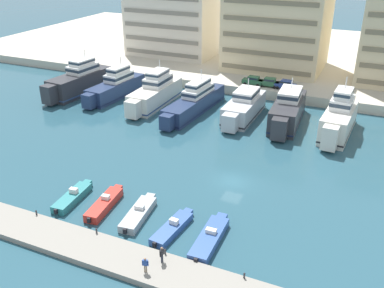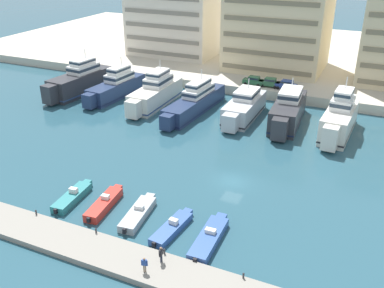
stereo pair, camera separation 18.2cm
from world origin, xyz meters
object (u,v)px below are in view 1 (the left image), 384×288
at_px(motorboat_blue_center_left, 173,228).
at_px(car_green_left, 269,82).
at_px(yacht_ivory_mid_left, 155,93).
at_px(yacht_silver_center, 244,107).
at_px(yacht_navy_center_left, 195,101).
at_px(motorboat_teal_far_left, 73,197).
at_px(motorboat_red_left, 105,204).
at_px(yacht_charcoal_far_left, 79,81).
at_px(yacht_navy_left, 116,87).
at_px(car_green_far_left, 253,80).
at_px(pedestrian_mid_deck, 145,264).
at_px(motorboat_grey_mid_left, 139,213).
at_px(pedestrian_near_edge, 162,253).
at_px(car_blue_mid_left, 286,84).
at_px(yacht_ivory_mid_right, 339,119).
at_px(yacht_charcoal_center_right, 288,110).
at_px(motorboat_blue_center, 210,238).

distance_m(motorboat_blue_center_left, car_green_left, 47.63).
relative_size(yacht_ivory_mid_left, yacht_silver_center, 1.11).
relative_size(yacht_navy_center_left, car_green_left, 5.02).
relative_size(motorboat_teal_far_left, motorboat_red_left, 0.96).
distance_m(yacht_charcoal_far_left, yacht_ivory_mid_left, 17.09).
height_order(yacht_navy_left, car_green_left, yacht_navy_left).
relative_size(motorboat_teal_far_left, car_green_left, 1.77).
xyz_separation_m(car_green_far_left, pedestrian_mid_deck, (6.19, -54.57, -1.28)).
xyz_separation_m(yacht_navy_center_left, motorboat_grey_mid_left, (7.37, -32.58, -1.53)).
height_order(yacht_silver_center, motorboat_blue_center_left, yacht_silver_center).
relative_size(yacht_silver_center, motorboat_grey_mid_left, 2.03).
bearing_deg(yacht_silver_center, pedestrian_mid_deck, -84.59).
bearing_deg(motorboat_grey_mid_left, pedestrian_near_edge, -44.95).
bearing_deg(yacht_ivory_mid_left, motorboat_blue_center_left, -58.87).
bearing_deg(car_blue_mid_left, yacht_charcoal_far_left, -160.15).
xyz_separation_m(yacht_ivory_mid_right, car_green_left, (-14.99, 13.93, 0.14)).
relative_size(yacht_charcoal_far_left, pedestrian_mid_deck, 10.95).
bearing_deg(yacht_charcoal_center_right, yacht_silver_center, -175.63).
height_order(yacht_silver_center, car_green_left, yacht_silver_center).
xyz_separation_m(yacht_silver_center, car_green_far_left, (-2.25, 12.98, 0.91)).
distance_m(yacht_charcoal_center_right, motorboat_teal_far_left, 38.89).
bearing_deg(pedestrian_near_edge, yacht_charcoal_far_left, 135.23).
xyz_separation_m(yacht_ivory_mid_right, pedestrian_mid_deck, (-12.08, -40.91, -1.13)).
height_order(car_green_far_left, car_blue_mid_left, same).
bearing_deg(car_green_left, car_green_far_left, -175.41).
bearing_deg(yacht_navy_center_left, yacht_charcoal_far_left, -179.95).
xyz_separation_m(yacht_charcoal_center_right, motorboat_blue_center, (-0.11, -34.89, -1.86)).
xyz_separation_m(car_green_left, car_blue_mid_left, (3.36, -0.17, 0.00)).
distance_m(yacht_navy_left, pedestrian_mid_deck, 51.76).
distance_m(motorboat_red_left, pedestrian_mid_deck, 12.99).
bearing_deg(yacht_ivory_mid_right, pedestrian_mid_deck, -106.45).
height_order(yacht_charcoal_center_right, motorboat_red_left, yacht_charcoal_center_right).
height_order(yacht_charcoal_center_right, pedestrian_near_edge, yacht_charcoal_center_right).
xyz_separation_m(yacht_navy_center_left, motorboat_blue_center, (16.40, -33.40, -1.52)).
height_order(yacht_navy_left, yacht_silver_center, yacht_navy_left).
bearing_deg(motorboat_red_left, yacht_silver_center, 79.57).
distance_m(car_blue_mid_left, pedestrian_mid_deck, 54.67).
bearing_deg(motorboat_blue_center_left, motorboat_teal_far_left, 177.98).
relative_size(motorboat_red_left, car_blue_mid_left, 1.81).
bearing_deg(motorboat_grey_mid_left, yacht_charcoal_center_right, 75.00).
height_order(yacht_silver_center, yacht_ivory_mid_right, yacht_ivory_mid_right).
xyz_separation_m(yacht_ivory_mid_left, motorboat_blue_center_left, (20.44, -33.85, -1.93)).
xyz_separation_m(yacht_charcoal_center_right, motorboat_grey_mid_left, (-9.13, -34.07, -1.87)).
bearing_deg(pedestrian_near_edge, yacht_navy_center_left, 109.36).
distance_m(yacht_silver_center, motorboat_blue_center, 35.14).
distance_m(yacht_ivory_mid_right, motorboat_teal_far_left, 42.51).
xyz_separation_m(yacht_silver_center, pedestrian_near_edge, (4.70, -39.75, -0.30)).
xyz_separation_m(yacht_navy_left, motorboat_grey_mid_left, (24.98, -33.73, -1.67)).
bearing_deg(yacht_navy_left, car_green_far_left, 27.68).
relative_size(yacht_charcoal_center_right, car_blue_mid_left, 4.05).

